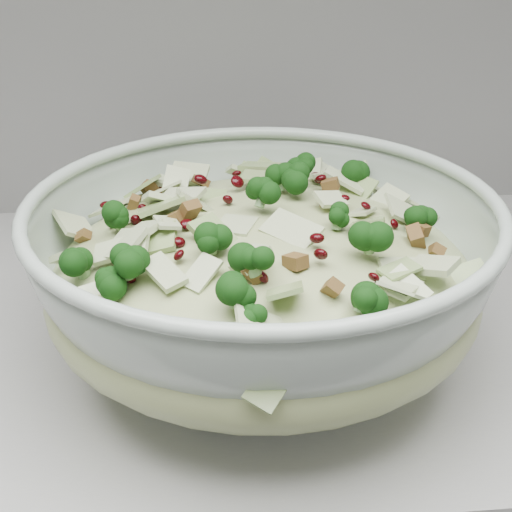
# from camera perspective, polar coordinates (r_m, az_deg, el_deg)

# --- Properties ---
(mixing_bowl) EXTENTS (0.51, 0.51, 0.17)m
(mixing_bowl) POSITION_cam_1_polar(r_m,az_deg,el_deg) (0.64, 0.52, -1.85)
(mixing_bowl) COLOR #A2B3A5
(mixing_bowl) RESTS_ON counter
(salad) EXTENTS (0.42, 0.42, 0.17)m
(salad) POSITION_cam_1_polar(r_m,az_deg,el_deg) (0.63, 0.53, 0.29)
(salad) COLOR #9EAC76
(salad) RESTS_ON mixing_bowl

